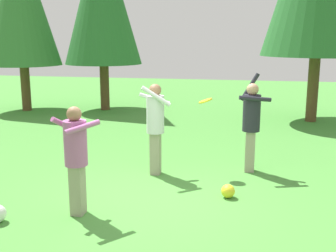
{
  "coord_description": "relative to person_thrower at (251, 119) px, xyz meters",
  "views": [
    {
      "loc": [
        1.54,
        -6.33,
        2.65
      ],
      "look_at": [
        0.06,
        1.01,
        1.05
      ],
      "focal_mm": 44.99,
      "sensor_mm": 36.0,
      "label": 1
    }
  ],
  "objects": [
    {
      "name": "ball_yellow",
      "position": [
        -0.33,
        -1.52,
        -0.94
      ],
      "size": [
        0.23,
        0.23,
        0.23
      ],
      "primitive_type": "sphere",
      "color": "yellow",
      "rests_on": "ground_plane"
    },
    {
      "name": "person_thrower",
      "position": [
        0.0,
        0.0,
        0.0
      ],
      "size": [
        0.61,
        0.6,
        1.95
      ],
      "rotation": [
        0.0,
        0.0,
        -2.86
      ],
      "color": "gray",
      "rests_on": "ground_plane"
    },
    {
      "name": "frisbee",
      "position": [
        -0.88,
        -0.25,
        0.38
      ],
      "size": [
        0.28,
        0.29,
        0.11
      ],
      "color": "yellow"
    },
    {
      "name": "ground_plane",
      "position": [
        -1.55,
        -1.9,
        -1.06
      ],
      "size": [
        40.0,
        40.0,
        0.0
      ],
      "primitive_type": "plane",
      "color": "#478C38"
    },
    {
      "name": "person_bystander",
      "position": [
        -2.52,
        -2.63,
        -0.08
      ],
      "size": [
        0.71,
        0.73,
        1.66
      ],
      "rotation": [
        0.0,
        0.0,
        0.97
      ],
      "color": "gray",
      "rests_on": "ground_plane"
    },
    {
      "name": "person_catcher",
      "position": [
        -1.8,
        -0.54,
        -0.0
      ],
      "size": [
        0.7,
        0.63,
        1.77
      ],
      "rotation": [
        0.0,
        0.0,
        0.3
      ],
      "color": "gray",
      "rests_on": "ground_plane"
    }
  ]
}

